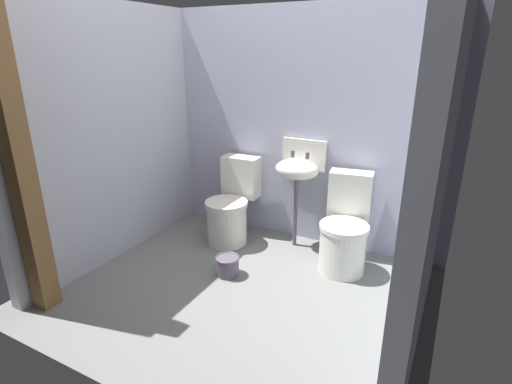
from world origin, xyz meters
TOP-DOWN VIEW (x-y plane):
  - ground_plane at (0.00, 0.00)m, footprint 2.84×2.45m
  - wall_back at (0.00, 1.07)m, footprint 2.84×0.10m
  - wall_left at (-1.27, 0.10)m, footprint 0.10×2.25m
  - wall_right at (1.27, 0.10)m, footprint 0.10×2.25m
  - wooden_door_post at (-1.13, -0.87)m, footprint 0.14×0.14m
  - toilet_left at (-0.49, 0.67)m, footprint 0.41×0.60m
  - toilet_right at (0.62, 0.67)m, footprint 0.47×0.64m
  - sink at (0.11, 0.86)m, footprint 0.42×0.34m
  - bucket at (-0.17, 0.08)m, footprint 0.20×0.20m

SIDE VIEW (x-z plane):
  - ground_plane at x=0.00m, z-range -0.08..0.00m
  - bucket at x=-0.17m, z-range 0.00..0.17m
  - toilet_left at x=-0.49m, z-range -0.07..0.71m
  - toilet_right at x=0.62m, z-range -0.07..0.71m
  - sink at x=0.11m, z-range 0.26..1.25m
  - wall_back at x=0.00m, z-range 0.00..2.13m
  - wall_left at x=-1.27m, z-range 0.00..2.13m
  - wall_right at x=1.27m, z-range 0.00..2.13m
  - wooden_door_post at x=-1.13m, z-range 0.00..2.13m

